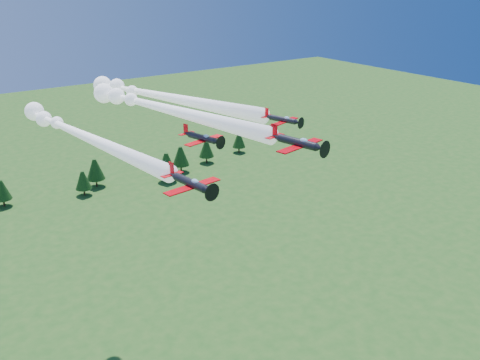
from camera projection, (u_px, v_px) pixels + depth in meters
plane_lead at (162, 108)px, 89.15m from camera, size 15.25×51.10×3.70m
plane_left at (80, 134)px, 92.15m from camera, size 12.72×56.95×3.70m
plane_right at (160, 96)px, 99.97m from camera, size 17.65×47.86×3.70m
plane_slot at (202, 138)px, 82.57m from camera, size 7.47×8.24×2.61m
treeline at (31, 188)px, 175.39m from camera, size 176.04×21.54×11.70m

